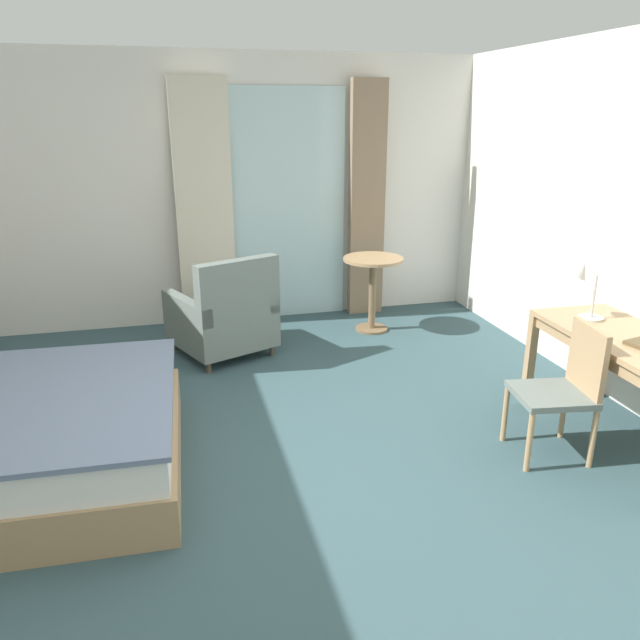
# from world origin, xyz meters

# --- Properties ---
(ground) EXTENTS (6.20, 7.00, 0.10)m
(ground) POSITION_xyz_m (0.00, 0.00, -0.05)
(ground) COLOR #334C51
(wall_back) EXTENTS (5.80, 0.12, 2.64)m
(wall_back) POSITION_xyz_m (0.00, 3.24, 1.32)
(wall_back) COLOR silver
(wall_back) RESTS_ON ground
(balcony_glass_door) EXTENTS (1.23, 0.02, 2.32)m
(balcony_glass_door) POSITION_xyz_m (0.79, 3.16, 1.16)
(balcony_glass_door) COLOR silver
(balcony_glass_door) RESTS_ON ground
(curtain_panel_left) EXTENTS (0.55, 0.10, 2.40)m
(curtain_panel_left) POSITION_xyz_m (-0.04, 3.06, 1.20)
(curtain_panel_left) COLOR beige
(curtain_panel_left) RESTS_ON ground
(curtain_panel_right) EXTENTS (0.37, 0.10, 2.40)m
(curtain_panel_right) POSITION_xyz_m (1.63, 3.06, 1.20)
(curtain_panel_right) COLOR #897056
(curtain_panel_right) RESTS_ON ground
(writing_desk) EXTENTS (0.66, 1.51, 0.73)m
(writing_desk) POSITION_xyz_m (2.37, -0.08, 0.64)
(writing_desk) COLOR tan
(writing_desk) RESTS_ON ground
(desk_chair) EXTENTS (0.50, 0.47, 0.86)m
(desk_chair) POSITION_xyz_m (1.90, -0.05, 0.47)
(desk_chair) COLOR slate
(desk_chair) RESTS_ON ground
(desk_lamp) EXTENTS (0.26, 0.22, 0.43)m
(desk_lamp) POSITION_xyz_m (2.30, 0.42, 1.00)
(desk_lamp) COLOR #B7B2A8
(desk_lamp) RESTS_ON writing_desk
(armchair_by_window) EXTENTS (1.00, 1.02, 0.92)m
(armchair_by_window) POSITION_xyz_m (0.02, 2.17, 0.35)
(armchair_by_window) COLOR slate
(armchair_by_window) RESTS_ON ground
(round_cafe_table) EXTENTS (0.59, 0.59, 0.74)m
(round_cafe_table) POSITION_xyz_m (1.51, 2.48, 0.54)
(round_cafe_table) COLOR tan
(round_cafe_table) RESTS_ON ground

